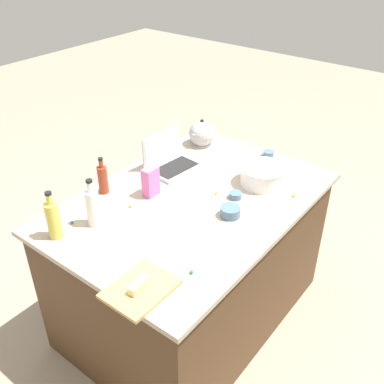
{
  "coord_description": "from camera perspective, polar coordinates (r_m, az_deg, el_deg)",
  "views": [
    {
      "loc": [
        1.64,
        1.28,
        2.28
      ],
      "look_at": [
        0.0,
        0.0,
        0.95
      ],
      "focal_mm": 41.47,
      "sensor_mm": 36.0,
      "label": 1
    }
  ],
  "objects": [
    {
      "name": "island_counter",
      "position": [
        2.77,
        0.0,
        -8.73
      ],
      "size": [
        1.59,
        1.1,
        0.9
      ],
      "color": "#4C331E",
      "rests_on": "ground"
    },
    {
      "name": "candy_0",
      "position": [
        2.58,
        9.02,
        0.11
      ],
      "size": [
        0.02,
        0.02,
        0.02
      ],
      "primitive_type": "sphere",
      "color": "blue",
      "rests_on": "island_counter"
    },
    {
      "name": "candy_5",
      "position": [
        2.45,
        -7.96,
        -1.82
      ],
      "size": [
        0.02,
        0.02,
        0.02
      ],
      "primitive_type": "sphere",
      "color": "yellow",
      "rests_on": "island_counter"
    },
    {
      "name": "kettle",
      "position": [
        3.07,
        1.27,
        7.48
      ],
      "size": [
        0.21,
        0.18,
        0.2
      ],
      "color": "#ADADB2",
      "rests_on": "island_counter"
    },
    {
      "name": "butter_stick_left",
      "position": [
        1.93,
        -6.85,
        -11.81
      ],
      "size": [
        0.11,
        0.05,
        0.04
      ],
      "primitive_type": "cube",
      "rotation": [
        0.0,
        0.0,
        0.11
      ],
      "color": "#F4E58C",
      "rests_on": "cutting_board"
    },
    {
      "name": "bottle_soy",
      "position": [
        2.56,
        -11.39,
        1.67
      ],
      "size": [
        0.06,
        0.06,
        0.22
      ],
      "color": "maroon",
      "rests_on": "island_counter"
    },
    {
      "name": "candy_4",
      "position": [
        2.75,
        -3.94,
        2.59
      ],
      "size": [
        0.02,
        0.02,
        0.02
      ],
      "primitive_type": "sphere",
      "color": "blue",
      "rests_on": "island_counter"
    },
    {
      "name": "ramekin_medium",
      "position": [
        2.51,
        5.6,
        -0.42
      ],
      "size": [
        0.07,
        0.07,
        0.04
      ],
      "primitive_type": "cylinder",
      "color": "slate",
      "rests_on": "island_counter"
    },
    {
      "name": "candy_2",
      "position": [
        2.01,
        -0.07,
        -10.26
      ],
      "size": [
        0.02,
        0.02,
        0.02
      ],
      "primitive_type": "sphere",
      "color": "green",
      "rests_on": "island_counter"
    },
    {
      "name": "cutting_board",
      "position": [
        1.95,
        -6.65,
        -12.26
      ],
      "size": [
        0.3,
        0.23,
        0.02
      ],
      "primitive_type": "cube",
      "color": "tan",
      "rests_on": "island_counter"
    },
    {
      "name": "ramekin_wide",
      "position": [
        2.36,
        5.0,
        -2.48
      ],
      "size": [
        0.11,
        0.11,
        0.05
      ],
      "primitive_type": "cylinder",
      "color": "slate",
      "rests_on": "island_counter"
    },
    {
      "name": "candy_3",
      "position": [
        2.54,
        3.14,
        -0.14
      ],
      "size": [
        0.01,
        0.01,
        0.01
      ],
      "primitive_type": "sphere",
      "color": "yellow",
      "rests_on": "island_counter"
    },
    {
      "name": "candy_1",
      "position": [
        2.58,
        12.96,
        -0.46
      ],
      "size": [
        0.02,
        0.02,
        0.02
      ],
      "primitive_type": "sphere",
      "color": "yellow",
      "rests_on": "island_counter"
    },
    {
      "name": "candy_7",
      "position": [
        2.8,
        8.03,
        3.03
      ],
      "size": [
        0.02,
        0.02,
        0.02
      ],
      "primitive_type": "sphere",
      "color": "red",
      "rests_on": "island_counter"
    },
    {
      "name": "mixing_bowl_large",
      "position": [
        2.64,
        9.06,
        2.21
      ],
      "size": [
        0.27,
        0.27,
        0.12
      ],
      "color": "white",
      "rests_on": "island_counter"
    },
    {
      "name": "ground_plane",
      "position": [
        3.08,
        0.0,
        -15.05
      ],
      "size": [
        12.0,
        12.0,
        0.0
      ],
      "primitive_type": "plane",
      "color": "gray"
    },
    {
      "name": "ramekin_small",
      "position": [
        2.98,
        9.8,
        4.89
      ],
      "size": [
        0.07,
        0.07,
        0.04
      ],
      "primitive_type": "cylinder",
      "color": "slate",
      "rests_on": "island_counter"
    },
    {
      "name": "bottle_oil",
      "position": [
        2.26,
        -17.4,
        -3.36
      ],
      "size": [
        0.07,
        0.07,
        0.26
      ],
      "color": "#DBC64C",
      "rests_on": "island_counter"
    },
    {
      "name": "candy_6",
      "position": [
        2.39,
        -15.16,
        -3.76
      ],
      "size": [
        0.02,
        0.02,
        0.02
      ],
      "primitive_type": "sphere",
      "color": "blue",
      "rests_on": "island_counter"
    },
    {
      "name": "laptop",
      "position": [
        2.79,
        -2.86,
        4.02
      ],
      "size": [
        0.33,
        0.26,
        0.22
      ],
      "color": "#B7B7BC",
      "rests_on": "island_counter"
    },
    {
      "name": "bottle_vinegar",
      "position": [
        2.3,
        -12.65,
        -1.86
      ],
      "size": [
        0.07,
        0.07,
        0.27
      ],
      "color": "white",
      "rests_on": "island_counter"
    },
    {
      "name": "candy_bag",
      "position": [
        2.5,
        -5.34,
        1.31
      ],
      "size": [
        0.09,
        0.06,
        0.17
      ],
      "primitive_type": "cube",
      "color": "pink",
      "rests_on": "island_counter"
    }
  ]
}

